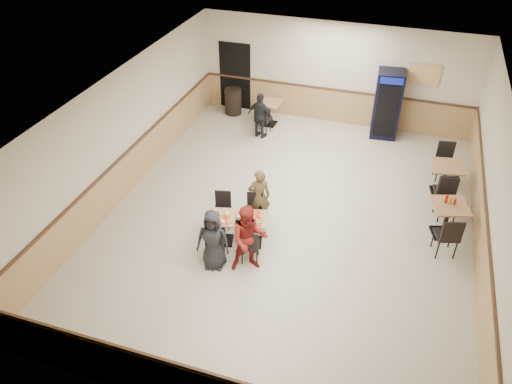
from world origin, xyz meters
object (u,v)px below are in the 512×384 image
(diner_woman_right, at_px, (249,239))
(diner_woman_left, at_px, (213,240))
(pepsi_cooler, at_px, (387,104))
(main_table, at_px, (238,226))
(side_table_near, at_px, (447,215))
(lone_diner, at_px, (261,116))
(side_table_far, at_px, (445,175))
(trash_bin, at_px, (233,101))
(diner_man_opposite, at_px, (259,197))
(back_table, at_px, (269,109))

(diner_woman_right, bearing_deg, diner_woman_left, 168.40)
(diner_woman_right, relative_size, pepsi_cooler, 0.77)
(main_table, distance_m, side_table_near, 4.47)
(lone_diner, bearing_deg, main_table, 114.25)
(lone_diner, relative_size, side_table_far, 1.57)
(diner_woman_right, distance_m, side_table_near, 4.34)
(main_table, relative_size, trash_bin, 1.65)
(main_table, distance_m, diner_woman_right, 0.87)
(main_table, xyz_separation_m, trash_bin, (-2.20, 5.69, -0.03))
(trash_bin, bearing_deg, diner_woman_right, -67.16)
(diner_man_opposite, distance_m, lone_diner, 3.87)
(diner_woman_left, bearing_deg, side_table_far, 34.21)
(side_table_far, relative_size, pepsi_cooler, 0.44)
(diner_woman_left, height_order, side_table_far, diner_woman_left)
(diner_man_opposite, distance_m, back_table, 4.67)
(main_table, distance_m, diner_man_opposite, 0.88)
(side_table_near, bearing_deg, back_table, 143.90)
(main_table, distance_m, back_table, 5.43)
(diner_woman_right, height_order, side_table_near, diner_woman_right)
(main_table, bearing_deg, lone_diner, 88.19)
(side_table_far, bearing_deg, trash_bin, 158.62)
(back_table, bearing_deg, main_table, -80.06)
(back_table, bearing_deg, diner_woman_right, -76.77)
(diner_woman_left, distance_m, pepsi_cooler, 7.07)
(diner_woman_right, bearing_deg, trash_bin, 87.73)
(lone_diner, bearing_deg, trash_bin, -30.43)
(diner_man_opposite, xyz_separation_m, trash_bin, (-2.41, 4.87, -0.27))
(side_table_near, bearing_deg, diner_woman_left, -150.74)
(back_table, bearing_deg, pepsi_cooler, 6.71)
(main_table, height_order, pepsi_cooler, pepsi_cooler)
(diner_man_opposite, distance_m, side_table_near, 4.03)
(back_table, xyz_separation_m, pepsi_cooler, (3.34, 0.39, 0.48))
(side_table_near, xyz_separation_m, side_table_far, (-0.08, 1.61, -0.00))
(main_table, bearing_deg, trash_bin, 97.61)
(main_table, xyz_separation_m, diner_woman_left, (-0.21, -0.82, 0.23))
(diner_woman_left, height_order, back_table, diner_woman_left)
(diner_man_opposite, bearing_deg, side_table_near, 167.37)
(diner_woman_left, bearing_deg, pepsi_cooler, 59.14)
(lone_diner, xyz_separation_m, back_table, (0.00, 0.83, -0.18))
(side_table_near, bearing_deg, diner_man_opposite, -168.45)
(diner_woman_right, bearing_deg, pepsi_cooler, 48.12)
(back_table, bearing_deg, diner_woman_left, -83.28)
(back_table, distance_m, pepsi_cooler, 3.39)
(lone_diner, xyz_separation_m, side_table_near, (5.10, -2.89, -0.14))
(lone_diner, height_order, back_table, lone_diner)
(diner_woman_left, distance_m, back_table, 6.21)
(pepsi_cooler, bearing_deg, main_table, -117.95)
(diner_woman_left, relative_size, trash_bin, 1.66)
(side_table_near, relative_size, side_table_far, 1.08)
(diner_woman_left, xyz_separation_m, pepsi_cooler, (2.61, 6.56, 0.29))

